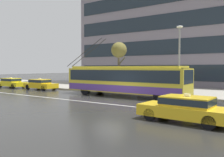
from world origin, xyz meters
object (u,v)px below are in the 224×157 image
(taxi_oncoming_far, at_px, (185,108))
(street_tree_bare, at_px, (119,51))
(taxi_far_behind, at_px, (11,82))
(pedestrian_walking_past, at_px, (139,83))
(taxi_queued_behind_bus, at_px, (40,84))
(pedestrian_waiting_by_pole, at_px, (154,76))
(pedestrian_at_shelter, at_px, (130,76))
(trolleybus, at_px, (124,80))
(street_lamp, at_px, (179,54))
(pedestrian_approaching_curb, at_px, (102,82))
(bus_shelter, at_px, (120,73))

(taxi_oncoming_far, height_order, street_tree_bare, street_tree_bare)
(taxi_far_behind, relative_size, pedestrian_walking_past, 2.60)
(taxi_queued_behind_bus, relative_size, pedestrian_waiting_by_pole, 2.08)
(taxi_far_behind, bearing_deg, pedestrian_at_shelter, 12.61)
(taxi_oncoming_far, xyz_separation_m, taxi_queued_behind_bus, (-19.72, 7.14, -0.00))
(trolleybus, height_order, street_tree_bare, street_tree_bare)
(taxi_queued_behind_bus, distance_m, street_lamp, 16.63)
(pedestrian_waiting_by_pole, bearing_deg, street_tree_bare, 168.41)
(pedestrian_at_shelter, distance_m, street_lamp, 5.96)
(taxi_queued_behind_bus, xyz_separation_m, street_lamp, (16.08, 2.75, 3.21))
(trolleybus, xyz_separation_m, pedestrian_waiting_by_pole, (1.33, 3.59, 0.27))
(pedestrian_waiting_by_pole, bearing_deg, taxi_queued_behind_bus, -164.68)
(pedestrian_approaching_curb, xyz_separation_m, pedestrian_walking_past, (4.36, 0.27, 0.04))
(taxi_oncoming_far, bearing_deg, street_tree_bare, 134.13)
(pedestrian_approaching_curb, relative_size, street_tree_bare, 0.30)
(pedestrian_at_shelter, bearing_deg, street_lamp, -6.30)
(bus_shelter, height_order, street_lamp, street_lamp)
(bus_shelter, height_order, pedestrian_at_shelter, bus_shelter)
(taxi_far_behind, height_order, pedestrian_approaching_curb, pedestrian_approaching_curb)
(taxi_oncoming_far, bearing_deg, taxi_far_behind, 164.80)
(taxi_queued_behind_bus, distance_m, pedestrian_walking_past, 12.40)
(trolleybus, bearing_deg, pedestrian_waiting_by_pole, 69.72)
(taxi_far_behind, bearing_deg, street_lamp, 7.89)
(trolleybus, distance_m, taxi_far_behind, 17.51)
(trolleybus, height_order, pedestrian_waiting_by_pole, trolleybus)
(pedestrian_at_shelter, relative_size, pedestrian_approaching_curb, 1.21)
(pedestrian_walking_past, relative_size, street_lamp, 0.27)
(pedestrian_walking_past, height_order, pedestrian_waiting_by_pole, pedestrian_waiting_by_pole)
(trolleybus, bearing_deg, taxi_oncoming_far, -42.41)
(trolleybus, distance_m, bus_shelter, 4.23)
(taxi_far_behind, distance_m, bus_shelter, 15.41)
(street_lamp, bearing_deg, pedestrian_at_shelter, 173.70)
(taxi_far_behind, relative_size, pedestrian_approaching_curb, 2.70)
(taxi_queued_behind_bus, height_order, pedestrian_approaching_curb, pedestrian_approaching_curb)
(pedestrian_approaching_curb, relative_size, street_lamp, 0.26)
(bus_shelter, bearing_deg, pedestrian_waiting_by_pole, 4.04)
(bus_shelter, height_order, street_tree_bare, street_tree_bare)
(taxi_queued_behind_bus, distance_m, pedestrian_approaching_curb, 8.08)
(pedestrian_walking_past, bearing_deg, street_tree_bare, 149.00)
(pedestrian_walking_past, bearing_deg, street_lamp, 6.60)
(pedestrian_approaching_curb, bearing_deg, pedestrian_waiting_by_pole, 16.37)
(pedestrian_at_shelter, bearing_deg, taxi_far_behind, -167.39)
(pedestrian_walking_past, xyz_separation_m, pedestrian_waiting_by_pole, (1.03, 1.32, 0.66))
(taxi_oncoming_far, relative_size, pedestrian_walking_past, 2.57)
(pedestrian_at_shelter, relative_size, pedestrian_walking_past, 1.16)
(taxi_oncoming_far, height_order, bus_shelter, bus_shelter)
(trolleybus, height_order, bus_shelter, trolleybus)
(pedestrian_approaching_curb, xyz_separation_m, street_lamp, (8.27, 0.72, 2.80))
(taxi_oncoming_far, xyz_separation_m, pedestrian_walking_past, (-7.54, 9.44, 0.46))
(pedestrian_walking_past, height_order, street_lamp, street_lamp)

